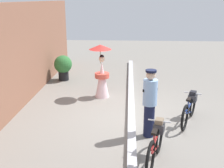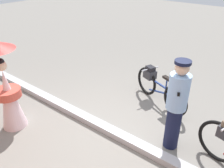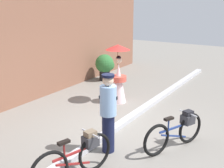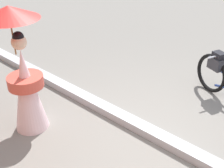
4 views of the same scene
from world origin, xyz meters
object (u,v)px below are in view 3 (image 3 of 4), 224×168
person_officer (108,112)px  bicycle_far_side (177,130)px  potted_plant_by_door (105,65)px  bicycle_near_officer (77,157)px  person_with_parasol (118,75)px

person_officer → bicycle_far_side: bearing=-52.1°
person_officer → potted_plant_by_door: size_ratio=1.62×
bicycle_near_officer → potted_plant_by_door: potted_plant_by_door is taller
bicycle_near_officer → person_with_parasol: bearing=20.8°
person_officer → potted_plant_by_door: 5.69m
bicycle_far_side → person_officer: size_ratio=0.95×
bicycle_far_side → person_officer: (-0.90, 1.16, 0.49)m
bicycle_near_officer → person_officer: bearing=3.2°
person_officer → person_with_parasol: (2.77, 1.42, -0.01)m
person_with_parasol → bicycle_far_side: bearing=-125.9°
potted_plant_by_door → bicycle_far_side: bearing=-131.2°
bicycle_far_side → person_with_parasol: 3.22m
bicycle_far_side → person_with_parasol: (1.87, 2.58, 0.47)m
bicycle_far_side → potted_plant_by_door: bearing=48.8°
bicycle_near_officer → bicycle_far_side: 2.31m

